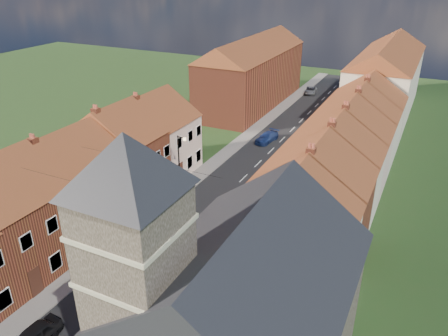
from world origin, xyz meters
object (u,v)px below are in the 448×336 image
at_px(car_far, 267,137).
at_px(pedestrian_right, 246,237).
at_px(lamppost, 180,162).
at_px(car_distant, 311,91).
at_px(church, 232,303).

xyz_separation_m(car_far, pedestrian_right, (6.60, -21.51, 0.51)).
relative_size(lamppost, pedestrian_right, 3.14).
relative_size(lamppost, car_distant, 1.57).
xyz_separation_m(church, pedestrian_right, (-4.26, 11.67, -4.80)).
distance_m(church, lamppost, 21.38).
bearing_deg(church, car_distant, 102.02).
bearing_deg(lamppost, church, -51.70).
xyz_separation_m(lamppost, car_far, (2.31, 16.50, -2.97)).
distance_m(lamppost, car_far, 16.93).
bearing_deg(car_distant, car_far, -95.43).
height_order(lamppost, pedestrian_right, lamppost).
distance_m(church, car_far, 35.31).
bearing_deg(car_far, lamppost, -89.23).
height_order(car_far, car_distant, car_far).
height_order(church, car_distant, church).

